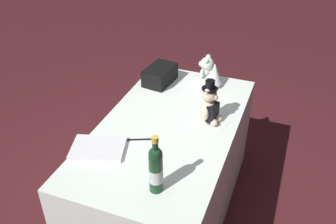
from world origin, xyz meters
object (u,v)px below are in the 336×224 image
teddy_bear_bride (209,74)px  guestbook (98,148)px  gift_case_black (160,75)px  champagne_bottle (156,169)px  teddy_bear_groom (210,106)px  signing_pen (139,139)px

teddy_bear_bride → guestbook: bearing=158.0°
gift_case_black → champagne_bottle: bearing=-159.2°
champagne_bottle → gift_case_black: size_ratio=1.17×
gift_case_black → teddy_bear_groom: bearing=-127.1°
signing_pen → champagne_bottle: bearing=-143.4°
champagne_bottle → signing_pen: (0.33, 0.25, -0.13)m
teddy_bear_groom → signing_pen: 0.48m
teddy_bear_bride → guestbook: size_ratio=0.77×
teddy_bear_bride → gift_case_black: 0.36m
teddy_bear_groom → signing_pen: bearing=135.3°
teddy_bear_bride → guestbook: (-0.94, 0.38, -0.08)m
guestbook → teddy_bear_groom: bearing=-62.1°
teddy_bear_bride → champagne_bottle: 1.11m
teddy_bear_bride → champagne_bottle: size_ratio=0.70×
teddy_bear_groom → guestbook: teddy_bear_groom is taller
guestbook → signing_pen: bearing=-63.9°
gift_case_black → guestbook: bearing=177.7°
teddy_bear_bride → champagne_bottle: bearing=-177.7°
teddy_bear_groom → signing_pen: size_ratio=2.03×
champagne_bottle → guestbook: 0.47m
signing_pen → guestbook: (-0.16, 0.18, 0.01)m
signing_pen → guestbook: bearing=132.6°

